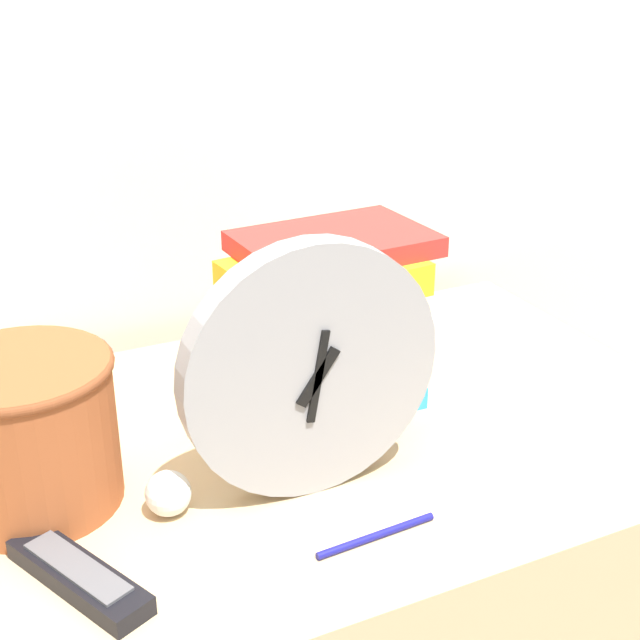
% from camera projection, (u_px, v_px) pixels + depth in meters
% --- Properties ---
extents(desk_clock, '(0.29, 0.04, 0.29)m').
position_uv_depth(desk_clock, '(311.00, 371.00, 0.93)').
color(desk_clock, '#99999E').
rests_on(desk_clock, desk).
extents(book_stack, '(0.26, 0.21, 0.23)m').
position_uv_depth(book_stack, '(324.00, 320.00, 1.12)').
color(book_stack, '#2D9ED1').
rests_on(book_stack, desk).
extents(basket, '(0.20, 0.20, 0.17)m').
position_uv_depth(basket, '(26.00, 429.00, 0.93)').
color(basket, '#994C28').
rests_on(basket, desk).
extents(tv_remote, '(0.11, 0.18, 0.02)m').
position_uv_depth(tv_remote, '(78.00, 576.00, 0.84)').
color(tv_remote, black).
rests_on(tv_remote, desk).
extents(crumpled_paper_ball, '(0.05, 0.05, 0.05)m').
position_uv_depth(crumpled_paper_ball, '(168.00, 493.00, 0.93)').
color(crumpled_paper_ball, white).
rests_on(crumpled_paper_ball, desk).
extents(pen, '(0.14, 0.02, 0.01)m').
position_uv_depth(pen, '(376.00, 536.00, 0.90)').
color(pen, navy).
rests_on(pen, desk).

